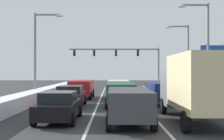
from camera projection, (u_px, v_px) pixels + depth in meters
ground_plane at (120, 104)px, 22.88m from camera, size 120.00×120.00×0.00m
lane_stripe_between_right_lane_and_center_lane at (138, 99)px, 26.72m from camera, size 0.14×42.23×0.01m
lane_stripe_between_center_lane_and_left_lane at (100, 99)px, 26.72m from camera, size 0.14×42.23×0.01m
snow_bank_right_shoulder at (197, 97)px, 26.71m from camera, size 2.09×42.23×0.47m
snow_bank_left_shoulder at (42, 94)px, 26.73m from camera, size 1.43×42.23×0.92m
box_truck_right_lane_nearest at (197, 84)px, 14.65m from camera, size 2.53×7.20×3.36m
suv_navy_right_lane_second at (163, 91)px, 23.09m from camera, size 2.16×4.90×1.67m
sedan_tan_right_lane_third at (154, 89)px, 29.24m from camera, size 2.00×4.50×1.51m
suv_charcoal_center_lane_nearest at (129, 103)px, 14.18m from camera, size 2.16×4.90×1.67m
suv_green_center_lane_second at (121, 92)px, 21.56m from camera, size 2.16×4.90×1.67m
suv_white_center_lane_third at (118, 87)px, 28.28m from camera, size 2.16×4.90×1.67m
sedan_black_left_lane_nearest at (59, 106)px, 15.14m from camera, size 2.00×4.50×1.51m
sedan_maroon_left_lane_second at (71, 96)px, 21.35m from camera, size 2.00×4.50×1.51m
suv_red_left_lane_third at (82, 88)px, 27.73m from camera, size 2.16×4.90×1.67m
traffic_light_gantry at (125, 56)px, 45.92m from camera, size 14.00×0.47×6.20m
street_lamp_right_near at (204, 43)px, 24.81m from camera, size 2.66×0.36×8.26m
street_lamp_right_mid at (185, 53)px, 32.49m from camera, size 2.66×0.36×7.62m
street_lamp_left_mid at (40, 47)px, 26.94m from camera, size 2.66×0.36×7.84m
roadside_sign_right at (215, 58)px, 32.50m from camera, size 3.20×0.16×5.50m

